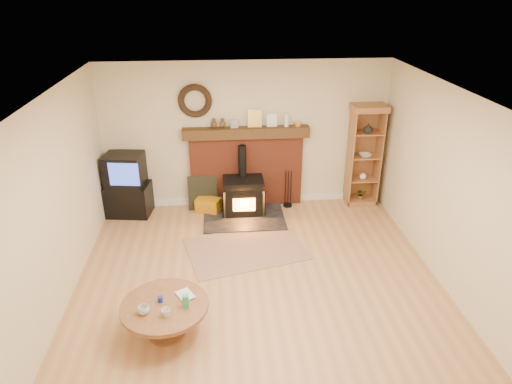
{
  "coord_description": "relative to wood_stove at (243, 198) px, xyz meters",
  "views": [
    {
      "loc": [
        -0.48,
        -4.92,
        3.82
      ],
      "look_at": [
        0.03,
        1.0,
        1.02
      ],
      "focal_mm": 32.0,
      "sensor_mm": 36.0,
      "label": 1
    }
  ],
  "objects": [
    {
      "name": "leaning_painting",
      "position": [
        -0.72,
        0.28,
        -0.01
      ],
      "size": [
        0.52,
        0.14,
        0.62
      ],
      "primitive_type": "cube",
      "rotation": [
        -0.17,
        0.0,
        0.0
      ],
      "color": "black",
      "rests_on": "ground"
    },
    {
      "name": "curio_cabinet",
      "position": [
        2.19,
        0.29,
        0.62
      ],
      "size": [
        0.6,
        0.43,
        1.86
      ],
      "color": "brown",
      "rests_on": "ground"
    },
    {
      "name": "tv_unit",
      "position": [
        -2.02,
        0.2,
        0.22
      ],
      "size": [
        0.83,
        0.63,
        1.12
      ],
      "color": "black",
      "rests_on": "ground"
    },
    {
      "name": "wood_stove",
      "position": [
        0.0,
        0.0,
        0.0
      ],
      "size": [
        1.4,
        1.0,
        1.22
      ],
      "color": "black",
      "rests_on": "ground"
    },
    {
      "name": "coffee_table",
      "position": [
        -1.08,
        -2.94,
        0.03
      ],
      "size": [
        1.01,
        1.01,
        0.59
      ],
      "color": "brown",
      "rests_on": "ground"
    },
    {
      "name": "chimney_breast",
      "position": [
        0.08,
        0.4,
        0.48
      ],
      "size": [
        2.2,
        0.22,
        1.78
      ],
      "color": "brown",
      "rests_on": "ground"
    },
    {
      "name": "room_shell",
      "position": [
        0.07,
        -2.17,
        1.4
      ],
      "size": [
        5.02,
        5.52,
        2.61
      ],
      "color": "beige",
      "rests_on": "ground"
    },
    {
      "name": "firelog_box",
      "position": [
        -0.62,
        0.13,
        -0.19
      ],
      "size": [
        0.49,
        0.41,
        0.26
      ],
      "primitive_type": "cube",
      "rotation": [
        0.0,
        0.0,
        -0.41
      ],
      "color": "yellow",
      "rests_on": "ground"
    },
    {
      "name": "ground",
      "position": [
        0.08,
        -2.27,
        -0.32
      ],
      "size": [
        5.5,
        5.5,
        0.0
      ],
      "primitive_type": "plane",
      "color": "#B1794A",
      "rests_on": "ground"
    },
    {
      "name": "fire_tools",
      "position": [
        0.83,
        0.23,
        -0.18
      ],
      "size": [
        0.16,
        0.16,
        0.7
      ],
      "color": "black",
      "rests_on": "ground"
    },
    {
      "name": "area_rug",
      "position": [
        -0.04,
        -1.17,
        -0.31
      ],
      "size": [
        1.99,
        1.6,
        0.01
      ],
      "primitive_type": "cube",
      "rotation": [
        0.0,
        0.0,
        0.25
      ],
      "color": "brown",
      "rests_on": "ground"
    }
  ]
}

